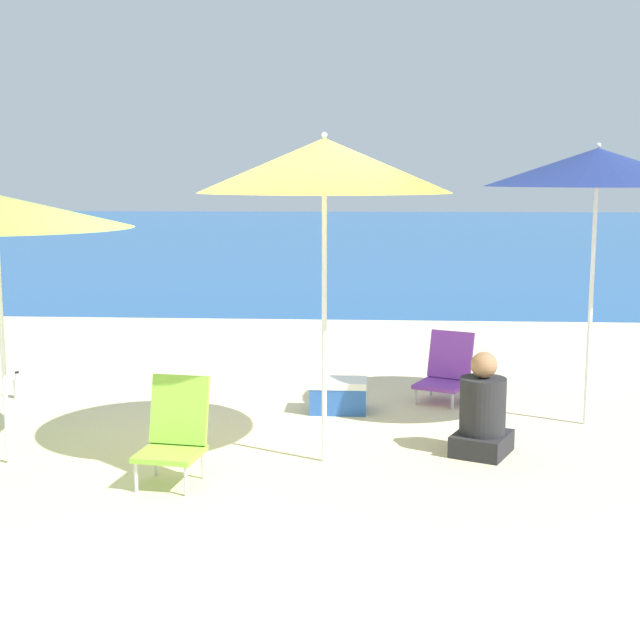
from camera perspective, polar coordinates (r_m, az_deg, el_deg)
The scene contains 9 objects.
ground_plane at distance 6.87m, azimuth -4.67°, elevation -8.36°, with size 60.00×60.00×0.00m, color beige.
sea_water at distance 32.89m, azimuth 1.92°, elevation 5.58°, with size 60.00×40.00×0.01m.
beach_umbrella_yellow at distance 6.29m, azimuth 0.28°, elevation 9.83°, with size 1.79×1.79×2.37m.
beach_umbrella_navy at distance 7.63m, azimuth 17.34°, elevation 9.30°, with size 1.82×1.82×2.34m.
beach_chair_lime at distance 6.20m, azimuth -9.27°, elevation -7.02°, with size 0.47×0.53×0.71m.
beach_chair_purple at distance 8.39m, azimuth 8.07°, elevation -3.20°, with size 0.60×0.66×0.63m.
person_seated_near at distance 6.82m, azimuth 10.36°, elevation -5.94°, with size 0.53×0.56×0.78m.
water_bottle at distance 8.88m, azimuth -18.78°, elevation -4.12°, with size 0.08×0.08×0.26m.
cooler_box at distance 7.92m, azimuth 1.17°, elevation -4.85°, with size 0.50×0.34×0.29m.
Camera 1 is at (0.96, -6.48, 2.07)m, focal length 50.00 mm.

